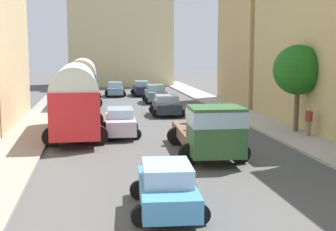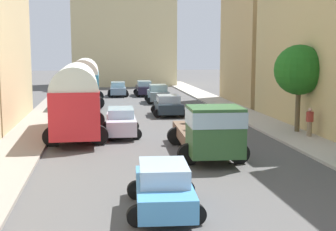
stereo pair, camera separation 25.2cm
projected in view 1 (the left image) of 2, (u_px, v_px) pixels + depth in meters
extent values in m
plane|color=#4D4C4B|center=(146.00, 118.00, 33.18)|extent=(154.00, 154.00, 0.00)
cube|color=gray|center=(40.00, 120.00, 32.06)|extent=(2.50, 70.00, 0.14)
cube|color=#B4ADA1|center=(245.00, 115.00, 34.29)|extent=(2.50, 70.00, 0.14)
cube|color=tan|center=(334.00, 52.00, 29.66)|extent=(5.87, 13.46, 9.34)
cube|color=tan|center=(254.00, 39.00, 41.69)|extent=(4.04, 9.78, 11.42)
cube|color=#CCBB89|center=(120.00, 33.00, 63.25)|extent=(13.40, 7.75, 13.87)
cube|color=#CBBB90|center=(84.00, 5.00, 60.16)|extent=(2.35, 2.35, 20.70)
cube|color=#D0C18B|center=(156.00, 6.00, 61.60)|extent=(2.35, 2.35, 20.70)
cube|color=red|center=(76.00, 107.00, 26.16)|extent=(2.61, 8.72, 2.32)
cylinder|color=silver|center=(75.00, 86.00, 26.00)|extent=(2.56, 8.55, 2.36)
cube|color=#99B7C6|center=(75.00, 98.00, 26.09)|extent=(2.64, 8.03, 0.74)
cylinder|color=black|center=(58.00, 121.00, 28.74)|extent=(1.00, 0.35, 1.00)
cylinder|color=black|center=(95.00, 120.00, 29.14)|extent=(1.00, 0.35, 1.00)
cylinder|color=black|center=(52.00, 137.00, 23.50)|extent=(1.00, 0.35, 1.00)
cylinder|color=black|center=(98.00, 135.00, 23.91)|extent=(1.00, 0.35, 1.00)
cube|color=teal|center=(82.00, 86.00, 40.61)|extent=(2.44, 8.66, 2.33)
cylinder|color=silver|center=(82.00, 73.00, 40.44)|extent=(2.39, 8.49, 2.37)
cube|color=#99B7C6|center=(82.00, 80.00, 40.54)|extent=(2.49, 7.97, 0.74)
cylinder|color=black|center=(70.00, 97.00, 43.22)|extent=(1.00, 0.35, 1.00)
cylinder|color=black|center=(96.00, 96.00, 43.57)|extent=(1.00, 0.35, 1.00)
cylinder|color=black|center=(67.00, 103.00, 37.97)|extent=(1.00, 0.35, 1.00)
cylinder|color=black|center=(96.00, 103.00, 38.32)|extent=(1.00, 0.35, 1.00)
cube|color=#2F582E|center=(216.00, 131.00, 19.60)|extent=(2.26, 2.13, 2.03)
cube|color=#99B7C6|center=(216.00, 117.00, 19.52)|extent=(2.31, 2.22, 0.65)
cube|color=brown|center=(200.00, 134.00, 23.14)|extent=(2.38, 5.04, 0.55)
ellipsoid|color=beige|center=(197.00, 119.00, 24.08)|extent=(0.87, 0.97, 0.56)
ellipsoid|color=beige|center=(196.00, 125.00, 22.44)|extent=(1.16, 1.09, 0.55)
ellipsoid|color=beige|center=(212.00, 125.00, 22.36)|extent=(0.87, 0.74, 0.49)
ellipsoid|color=silver|center=(204.00, 116.00, 22.31)|extent=(1.12, 1.03, 0.59)
ellipsoid|color=beige|center=(193.00, 113.00, 24.53)|extent=(1.05, 0.94, 0.45)
ellipsoid|color=beige|center=(203.00, 114.00, 24.07)|extent=(1.02, 1.07, 0.44)
cylinder|color=black|center=(240.00, 153.00, 20.06)|extent=(0.90, 0.32, 0.90)
cylinder|color=black|center=(189.00, 154.00, 19.81)|extent=(0.90, 0.32, 0.90)
cylinder|color=black|center=(218.00, 135.00, 24.19)|extent=(0.90, 0.31, 0.90)
cylinder|color=black|center=(176.00, 136.00, 23.94)|extent=(0.90, 0.31, 0.90)
cube|color=#1C272F|center=(166.00, 107.00, 34.59)|extent=(1.91, 3.82, 0.70)
cube|color=#A4B8C8|center=(166.00, 99.00, 34.51)|extent=(1.64, 2.01, 0.53)
cylinder|color=black|center=(181.00, 113.00, 33.60)|extent=(0.60, 0.21, 0.60)
cylinder|color=black|center=(156.00, 114.00, 33.38)|extent=(0.60, 0.21, 0.60)
cylinder|color=black|center=(176.00, 109.00, 35.90)|extent=(0.60, 0.21, 0.60)
cylinder|color=black|center=(153.00, 109.00, 35.67)|extent=(0.60, 0.21, 0.60)
cube|color=gray|center=(156.00, 95.00, 42.75)|extent=(1.76, 3.77, 0.81)
cube|color=#96BABF|center=(156.00, 88.00, 42.65)|extent=(1.52, 1.97, 0.57)
cylinder|color=black|center=(167.00, 101.00, 41.78)|extent=(0.60, 0.21, 0.60)
cylinder|color=black|center=(148.00, 101.00, 41.55)|extent=(0.60, 0.21, 0.60)
cylinder|color=black|center=(163.00, 98.00, 44.05)|extent=(0.60, 0.21, 0.60)
cylinder|color=black|center=(145.00, 98.00, 43.82)|extent=(0.60, 0.21, 0.60)
cube|color=#221D30|center=(141.00, 89.00, 49.21)|extent=(1.57, 4.02, 0.77)
cube|color=#90B6C1|center=(141.00, 83.00, 49.12)|extent=(1.37, 2.10, 0.50)
cylinder|color=black|center=(150.00, 94.00, 48.15)|extent=(0.60, 0.21, 0.60)
cylinder|color=black|center=(135.00, 94.00, 47.94)|extent=(0.60, 0.21, 0.60)
cylinder|color=black|center=(148.00, 92.00, 50.59)|extent=(0.60, 0.21, 0.60)
cylinder|color=black|center=(133.00, 92.00, 50.37)|extent=(0.60, 0.21, 0.60)
cube|color=#438BC9|center=(167.00, 192.00, 14.13)|extent=(1.86, 3.99, 0.66)
cube|color=#9BB7D1|center=(167.00, 172.00, 14.04)|extent=(1.55, 2.11, 0.53)
cylinder|color=black|center=(139.00, 190.00, 15.29)|extent=(0.60, 0.21, 0.60)
cylinder|color=black|center=(188.00, 189.00, 15.43)|extent=(0.60, 0.21, 0.60)
cylinder|color=black|center=(142.00, 216.00, 12.91)|extent=(0.60, 0.21, 0.60)
cylinder|color=black|center=(200.00, 214.00, 13.05)|extent=(0.60, 0.21, 0.60)
cube|color=silver|center=(120.00, 124.00, 26.52)|extent=(1.70, 4.37, 0.80)
cube|color=#9CC0D1|center=(120.00, 112.00, 26.43)|extent=(1.46, 2.28, 0.48)
cylinder|color=black|center=(106.00, 127.00, 27.78)|extent=(0.60, 0.21, 0.60)
cylinder|color=black|center=(133.00, 126.00, 27.99)|extent=(0.60, 0.21, 0.60)
cylinder|color=black|center=(106.00, 135.00, 25.15)|extent=(0.60, 0.21, 0.60)
cylinder|color=black|center=(136.00, 134.00, 25.36)|extent=(0.60, 0.21, 0.60)
cube|color=slate|center=(115.00, 90.00, 48.59)|extent=(1.65, 3.69, 0.69)
cube|color=#92B8C8|center=(115.00, 84.00, 48.50)|extent=(1.42, 1.93, 0.53)
cylinder|color=black|center=(108.00, 92.00, 49.64)|extent=(0.60, 0.21, 0.60)
cylinder|color=black|center=(122.00, 92.00, 49.84)|extent=(0.60, 0.21, 0.60)
cylinder|color=black|center=(108.00, 95.00, 47.42)|extent=(0.60, 0.21, 0.60)
cylinder|color=black|center=(123.00, 94.00, 47.62)|extent=(0.60, 0.21, 0.60)
cylinder|color=#7F6C53|center=(308.00, 137.00, 25.73)|extent=(0.22, 0.22, 0.14)
cylinder|color=#7F6C53|center=(308.00, 129.00, 25.67)|extent=(0.34, 0.34, 0.81)
cylinder|color=maroon|center=(309.00, 116.00, 25.57)|extent=(0.53, 0.53, 0.53)
sphere|color=tan|center=(309.00, 110.00, 25.52)|extent=(0.21, 0.21, 0.21)
cylinder|color=brown|center=(296.00, 111.00, 27.06)|extent=(0.28, 0.28, 2.61)
sphere|color=#1E5F1B|center=(298.00, 70.00, 26.73)|extent=(2.84, 2.84, 2.84)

